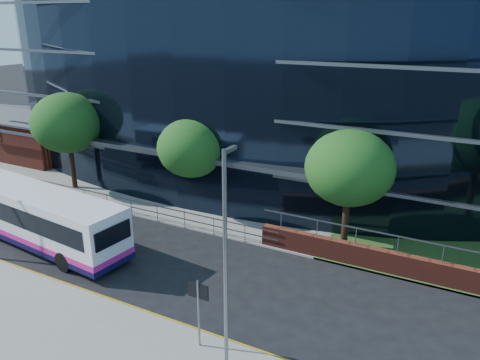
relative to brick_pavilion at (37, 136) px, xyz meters
The scene contains 14 objects.
ground 25.88m from the brick_pavilion, 31.53° to the right, with size 200.00×200.00×0.00m, color black.
kerb 26.41m from the brick_pavilion, 33.38° to the right, with size 80.00×0.25×0.16m, color gray.
yellow_line_outer 26.31m from the brick_pavilion, 33.02° to the right, with size 80.00×0.08×0.01m, color gold.
yellow_line_inner 26.23m from the brick_pavilion, 32.74° to the right, with size 80.00×0.08×0.01m, color gold.
far_forecourt 16.30m from the brick_pavilion, ahead, with size 50.00×8.00×0.10m, color gray.
glass_office 20.37m from the brick_pavilion, 22.21° to the left, with size 44.00×23.10×16.00m.
brick_pavilion is the anchor object (origin of this frame).
guard_railings 15.48m from the brick_pavilion, 24.90° to the right, with size 24.00×0.05×1.10m.
street_sign 30.49m from the brick_pavilion, 29.65° to the right, with size 0.85×0.09×2.80m.
tree_far_a 10.48m from the brick_pavilion, 26.55° to the right, with size 4.95×4.95×6.98m.
tree_far_b 19.55m from the brick_pavilion, 11.88° to the right, with size 4.29×4.29×6.05m.
tree_far_c 29.46m from the brick_pavilion, ahead, with size 4.62×4.62×6.51m.
streetlight_east 32.19m from the brick_pavilion, 29.24° to the right, with size 0.15×0.77×8.00m.
city_bus 18.72m from the brick_pavilion, 39.37° to the right, with size 11.59×3.74×3.08m.
Camera 1 is at (12.64, -13.80, 11.84)m, focal length 35.00 mm.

